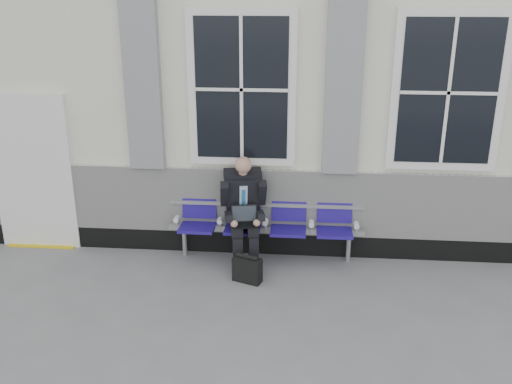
{
  "coord_description": "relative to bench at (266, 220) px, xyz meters",
  "views": [
    {
      "loc": [
        -1.37,
        -5.59,
        3.5
      ],
      "look_at": [
        -1.93,
        0.9,
        1.09
      ],
      "focal_mm": 40.0,
      "sensor_mm": 36.0,
      "label": 1
    }
  ],
  "objects": [
    {
      "name": "businessman",
      "position": [
        -0.28,
        -0.13,
        0.23
      ],
      "size": [
        0.63,
        0.84,
        1.45
      ],
      "color": "black",
      "rests_on": "ground"
    },
    {
      "name": "station_building",
      "position": [
        1.81,
        2.15,
        1.67
      ],
      "size": [
        14.4,
        4.4,
        4.49
      ],
      "color": "silver",
      "rests_on": "ground"
    },
    {
      "name": "ground",
      "position": [
        1.83,
        -1.32,
        -0.55
      ],
      "size": [
        70.0,
        70.0,
        0.0
      ],
      "primitive_type": "plane",
      "color": "slate",
      "rests_on": "ground"
    },
    {
      "name": "briefcase",
      "position": [
        -0.18,
        -0.68,
        -0.38
      ],
      "size": [
        0.39,
        0.27,
        0.37
      ],
      "color": "black",
      "rests_on": "ground"
    },
    {
      "name": "bench",
      "position": [
        0.0,
        0.0,
        0.0
      ],
      "size": [
        2.6,
        0.47,
        0.91
      ],
      "color": "#9EA0A3",
      "rests_on": "ground"
    }
  ]
}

